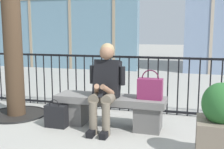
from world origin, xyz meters
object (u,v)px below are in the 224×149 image
Objects in this scene: seated_person_with_phone at (105,84)px; handbag_on_bench at (150,88)px; stone_bench at (110,108)px; shopping_bag at (56,116)px; planter at (220,126)px.

seated_person_with_phone is 2.98× the size of handbag_on_bench.
seated_person_with_phone is (-0.03, -0.13, 0.38)m from stone_bench.
seated_person_with_phone is at bearing 11.11° from shopping_bag.
planter is (1.43, -0.74, 0.12)m from stone_bench.
shopping_bag is at bearing -168.89° from seated_person_with_phone.
shopping_bag is (-0.70, -0.14, -0.48)m from seated_person_with_phone.
seated_person_with_phone is at bearing 157.22° from planter.
handbag_on_bench is (0.61, 0.12, -0.05)m from seated_person_with_phone.
planter reaches higher than stone_bench.
handbag_on_bench reaches higher than shopping_bag.
stone_bench is at bearing 20.05° from shopping_bag.
handbag_on_bench is at bearing -0.99° from stone_bench.
handbag_on_bench is 0.97× the size of shopping_bag.
handbag_on_bench is at bearing 139.27° from planter.
planter is (0.85, -0.73, -0.21)m from handbag_on_bench.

